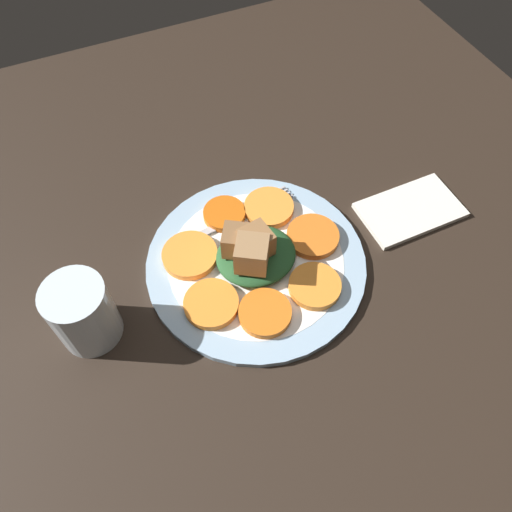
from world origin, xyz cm
name	(u,v)px	position (x,y,z in cm)	size (l,w,h in cm)	color
table_slab	(256,268)	(0.00, 0.00, 1.00)	(120.00, 120.00, 2.00)	black
plate	(256,262)	(0.00, 0.00, 2.52)	(30.22, 30.22, 1.05)	#99B7D1
carrot_slice_0	(211,304)	(8.17, 4.07, 3.64)	(7.15, 7.15, 1.08)	orange
carrot_slice_1	(265,313)	(2.45, 8.12, 3.64)	(6.81, 6.81, 1.08)	orange
carrot_slice_2	(315,286)	(-5.19, 7.23, 3.64)	(6.94, 6.94, 1.08)	orange
carrot_slice_3	(312,236)	(-8.77, -0.11, 3.64)	(7.38, 7.38, 1.08)	orange
carrot_slice_4	(269,208)	(-5.39, -7.27, 3.64)	(7.26, 7.26, 1.08)	orange
carrot_slice_5	(224,214)	(0.98, -8.89, 3.64)	(6.14, 6.14, 1.08)	#D45F12
carrot_slice_6	(190,255)	(8.04, -4.17, 3.64)	(7.63, 7.63, 1.08)	orange
center_pile	(253,252)	(0.46, 0.11, 5.55)	(11.00, 9.90, 6.47)	#235128
fork	(236,218)	(-0.33, -7.82, 3.30)	(19.76, 4.49, 0.40)	#B2B2B7
water_glass	(83,313)	(23.08, 0.54, 6.81)	(7.62, 7.62, 9.61)	silver
napkin	(410,210)	(-24.80, 0.98, 2.40)	(14.83, 8.90, 0.80)	silver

